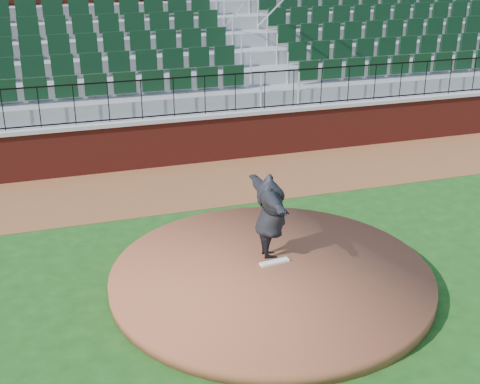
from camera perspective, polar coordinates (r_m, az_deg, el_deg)
ground at (r=10.98m, az=2.46°, el=-9.13°), size 90.00×90.00×0.00m
warning_track at (r=15.63m, az=-4.43°, el=0.72°), size 34.00×3.20×0.01m
field_wall at (r=16.91m, az=-5.80°, el=4.47°), size 34.00×0.35×1.20m
wall_cap at (r=16.72m, az=-5.88°, el=6.59°), size 34.00×0.45×0.10m
wall_railing at (r=16.58m, az=-5.96°, el=8.42°), size 34.00×0.05×1.00m
seating_stands at (r=19.10m, az=-7.82°, el=11.68°), size 34.00×5.10×4.60m
concourse_wall at (r=21.76m, az=-9.31°, el=14.06°), size 34.00×0.50×5.50m
pitchers_mound at (r=11.23m, az=2.80°, el=-7.62°), size 5.60×5.60×0.25m
pitching_rubber at (r=11.41m, az=3.12°, el=-6.29°), size 0.56×0.20×0.04m
pitcher at (r=11.31m, az=2.74°, el=-2.14°), size 0.64×1.99×1.60m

